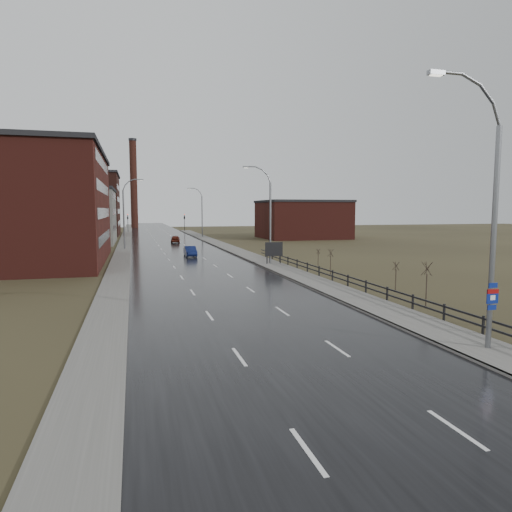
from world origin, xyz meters
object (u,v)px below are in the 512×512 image
billboard (274,250)px  car_far (175,239)px  streetlight_main (488,217)px  car_near (190,252)px

billboard → car_far: bearing=101.5°
billboard → car_far: size_ratio=0.63×
streetlight_main → car_near: (-7.60, 45.53, -5.37)m
streetlight_main → car_far: bearing=95.7°
car_far → car_near: bearing=95.5°
car_near → car_far: 26.68m
car_far → billboard: bearing=107.7°
streetlight_main → billboard: 33.82m
streetlight_main → car_near: bearing=99.5°
billboard → car_near: 14.58m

